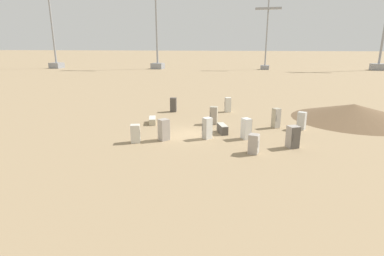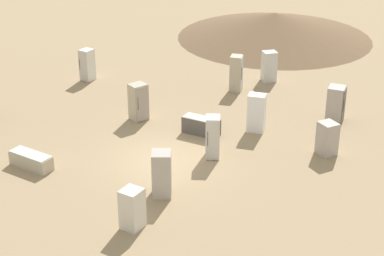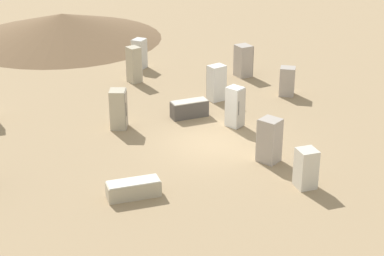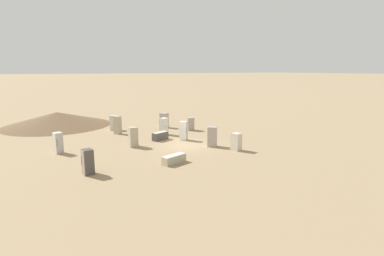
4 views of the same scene
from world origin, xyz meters
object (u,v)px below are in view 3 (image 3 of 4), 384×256
object	(u,v)px
discarded_fridge_2	(139,54)
discarded_fridge_7	(243,61)
discarded_fridge_0	(216,83)
discarded_fridge_6	(189,109)
discarded_fridge_11	(269,140)
discarded_fridge_12	(287,81)
discarded_fridge_9	(119,109)
discarded_fridge_1	(134,65)
discarded_fridge_5	(134,189)
discarded_fridge_8	(235,107)
discarded_fridge_10	(306,168)

from	to	relation	value
discarded_fridge_2	discarded_fridge_7	xyz separation A→B (m)	(-1.30, -5.66, 0.02)
discarded_fridge_0	discarded_fridge_6	xyz separation A→B (m)	(-2.15, 1.27, -0.49)
discarded_fridge_0	discarded_fridge_11	world-z (taller)	discarded_fridge_11
discarded_fridge_2	discarded_fridge_12	xyz separation A→B (m)	(-4.18, -7.63, -0.11)
discarded_fridge_9	discarded_fridge_12	size ratio (longest dim) A/B	1.22
discarded_fridge_1	discarded_fridge_5	size ratio (longest dim) A/B	0.95
discarded_fridge_0	discarded_fridge_8	distance (m)	3.27
discarded_fridge_1	discarded_fridge_10	world-z (taller)	discarded_fridge_1
discarded_fridge_2	discarded_fridge_7	world-z (taller)	discarded_fridge_7
discarded_fridge_7	discarded_fridge_12	bearing A→B (deg)	4.99
discarded_fridge_0	discarded_fridge_9	xyz separation A→B (m)	(-3.42, 4.32, -0.00)
discarded_fridge_0	discarded_fridge_7	size ratio (longest dim) A/B	1.03
discarded_fridge_7	discarded_fridge_10	size ratio (longest dim) A/B	1.16
discarded_fridge_12	discarded_fridge_8	bearing A→B (deg)	-114.29
discarded_fridge_8	discarded_fridge_6	bearing A→B (deg)	-76.32
discarded_fridge_5	discarded_fridge_11	distance (m)	5.79
discarded_fridge_8	discarded_fridge_7	bearing A→B (deg)	-145.67
discarded_fridge_1	discarded_fridge_6	distance (m)	5.59
discarded_fridge_0	discarded_fridge_8	xyz separation A→B (m)	(-3.19, -0.73, 0.03)
discarded_fridge_0	discarded_fridge_2	world-z (taller)	discarded_fridge_0
discarded_fridge_9	discarded_fridge_10	distance (m)	8.99
discarded_fridge_5	discarded_fridge_9	world-z (taller)	discarded_fridge_9
discarded_fridge_9	discarded_fridge_11	size ratio (longest dim) A/B	0.99
discarded_fridge_11	discarded_fridge_7	bearing A→B (deg)	40.62
discarded_fridge_1	discarded_fridge_6	size ratio (longest dim) A/B	1.05
discarded_fridge_6	discarded_fridge_7	size ratio (longest dim) A/B	1.05
discarded_fridge_5	discarded_fridge_12	world-z (taller)	discarded_fridge_12
discarded_fridge_0	discarded_fridge_1	distance (m)	4.93
discarded_fridge_0	discarded_fridge_6	bearing A→B (deg)	-156.18
discarded_fridge_6	discarded_fridge_12	size ratio (longest dim) A/B	1.25
discarded_fridge_6	discarded_fridge_12	bearing A→B (deg)	-81.90
discarded_fridge_0	discarded_fridge_12	bearing A→B (deg)	-24.09
discarded_fridge_0	discarded_fridge_5	size ratio (longest dim) A/B	0.88
discarded_fridge_0	discarded_fridge_7	bearing A→B (deg)	31.22
discarded_fridge_6	discarded_fridge_10	bearing A→B (deg)	-169.67
discarded_fridge_7	discarded_fridge_10	distance (m)	12.33
discarded_fridge_10	discarded_fridge_6	bearing A→B (deg)	103.73
discarded_fridge_9	discarded_fridge_7	bearing A→B (deg)	140.75
discarded_fridge_7	discarded_fridge_9	world-z (taller)	discarded_fridge_9
discarded_fridge_2	discarded_fridge_8	size ratio (longest dim) A/B	0.91
discarded_fridge_12	discarded_fridge_0	bearing A→B (deg)	-157.39
discarded_fridge_1	discarded_fridge_10	size ratio (longest dim) A/B	1.28
discarded_fridge_1	discarded_fridge_12	distance (m)	7.93
discarded_fridge_9	discarded_fridge_0	bearing A→B (deg)	129.01
discarded_fridge_0	discarded_fridge_5	bearing A→B (deg)	-143.91
discarded_fridge_5	discarded_fridge_9	xyz separation A→B (m)	(6.04, 1.19, 0.57)
discarded_fridge_1	discarded_fridge_8	world-z (taller)	discarded_fridge_1
discarded_fridge_2	discarded_fridge_8	distance (m)	9.43
discarded_fridge_6	discarded_fridge_9	distance (m)	3.34
discarded_fridge_7	discarded_fridge_9	bearing A→B (deg)	-69.35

